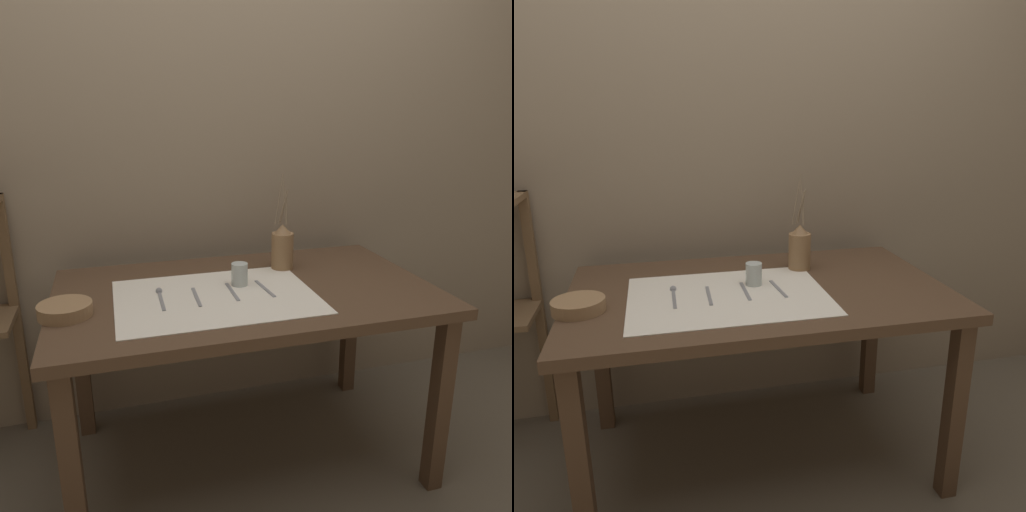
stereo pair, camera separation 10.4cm
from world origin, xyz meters
TOP-DOWN VIEW (x-y plane):
  - ground_plane at (0.00, 0.00)m, footprint 12.00×12.00m
  - stone_wall_back at (0.00, 0.53)m, footprint 7.00×0.06m
  - wooden_table at (0.00, 0.00)m, footprint 1.38×0.84m
  - linen_cloth at (-0.12, -0.06)m, footprint 0.70×0.53m
  - pitcher_with_flowers at (0.21, 0.18)m, footprint 0.09×0.09m
  - wooden_bowl at (-0.63, -0.09)m, footprint 0.17×0.17m
  - glass_tumbler_near at (-0.01, 0.03)m, footprint 0.06×0.06m
  - spoon_outer at (-0.31, 0.00)m, footprint 0.02×0.19m
  - fork_inner at (-0.19, -0.05)m, footprint 0.02×0.18m
  - knife_center at (-0.06, -0.04)m, footprint 0.01×0.18m
  - fork_outer at (0.06, -0.04)m, footprint 0.03×0.18m

SIDE VIEW (x-z plane):
  - ground_plane at x=0.00m, z-range 0.00..0.00m
  - wooden_table at x=0.00m, z-range 0.29..1.03m
  - linen_cloth at x=-0.12m, z-range 0.74..0.75m
  - fork_inner at x=-0.19m, z-range 0.75..0.75m
  - knife_center at x=-0.06m, z-range 0.75..0.75m
  - fork_outer at x=0.06m, z-range 0.75..0.75m
  - spoon_outer at x=-0.31m, z-range 0.74..0.76m
  - wooden_bowl at x=-0.63m, z-range 0.74..0.79m
  - glass_tumbler_near at x=-0.01m, z-range 0.75..0.83m
  - pitcher_with_flowers at x=0.21m, z-range 0.64..1.03m
  - stone_wall_back at x=0.00m, z-range 0.00..2.40m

